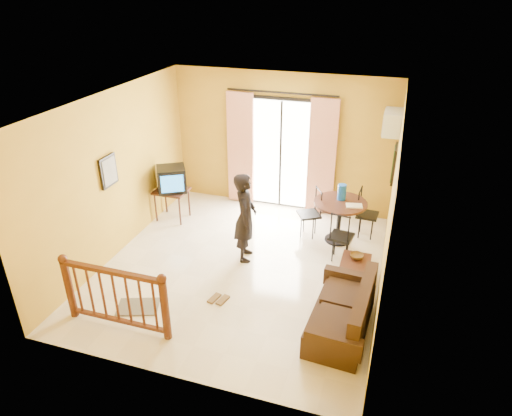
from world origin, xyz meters
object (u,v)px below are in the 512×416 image
(dining_table, at_px, (340,210))
(television, at_px, (172,179))
(sofa, at_px, (344,315))
(coffee_table, at_px, (354,272))
(standing_person, at_px, (245,217))

(dining_table, bearing_deg, television, -177.56)
(dining_table, xyz_separation_m, sofa, (0.45, -2.42, -0.35))
(dining_table, relative_size, sofa, 0.60)
(television, xyz_separation_m, coffee_table, (3.72, -1.15, -0.63))
(coffee_table, bearing_deg, standing_person, 172.97)
(dining_table, distance_m, sofa, 2.48)
(television, distance_m, coffee_table, 3.94)
(sofa, bearing_deg, standing_person, 148.22)
(coffee_table, distance_m, sofa, 1.12)
(coffee_table, relative_size, sofa, 0.51)
(coffee_table, bearing_deg, sofa, -90.09)
(sofa, bearing_deg, coffee_table, 93.88)
(television, bearing_deg, coffee_table, -47.60)
(standing_person, bearing_deg, television, 49.82)
(coffee_table, height_order, standing_person, standing_person)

